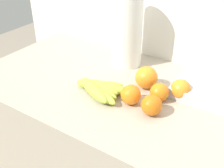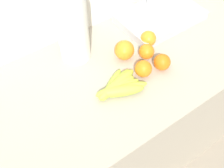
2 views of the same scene
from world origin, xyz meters
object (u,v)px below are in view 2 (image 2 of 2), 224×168
Objects in this scene: banana_bunch at (118,87)px; paper_towel_roll at (72,28)px; orange_back_left at (148,39)px; orange_far_right at (143,69)px; orange_front at (147,52)px; orange_back_right at (162,62)px; sink_basin at (160,16)px; orange_center at (124,50)px.

paper_towel_roll is (-0.03, 0.25, 0.13)m from banana_bunch.
orange_far_right is at bearing -136.05° from orange_back_left.
paper_towel_roll is (-0.23, 0.18, 0.12)m from orange_front.
banana_bunch is 0.21m from orange_back_right.
orange_far_right is 0.36m from sink_basin.
orange_back_left reaches higher than orange_back_right.
orange_center is 1.18× the size of orange_back_left.
paper_towel_roll reaches higher than sink_basin.
orange_back_right is 0.16m from orange_center.
orange_back_left is at bearing -147.66° from sink_basin.
orange_front is at bearing -132.82° from orange_back_left.
orange_back_left is at bearing 26.98° from banana_bunch.
orange_back_left is (0.04, 0.14, 0.00)m from orange_back_right.
orange_back_right reaches higher than banana_bunch.
banana_bunch is at bearing -150.91° from sink_basin.
orange_far_right is 0.32m from paper_towel_roll.
banana_bunch is at bearing -153.02° from orange_back_left.
orange_back_left is 0.21× the size of paper_towel_roll.
sink_basin reaches higher than orange_back_left.
orange_front reaches higher than banana_bunch.
orange_front is 0.32m from paper_towel_roll.
paper_towel_roll is (-0.16, 0.25, 0.11)m from orange_far_right.
orange_back_right is (0.08, -0.02, -0.00)m from orange_far_right.
orange_front is at bearing -36.38° from orange_center.
orange_far_right is 1.01× the size of orange_back_right.
banana_bunch is 0.21m from orange_front.
orange_center is 0.31m from sink_basin.
orange_center reaches higher than banana_bunch.
orange_far_right reaches higher than orange_front.
orange_back_right is at bearing -10.39° from orange_far_right.
orange_center is 0.23m from paper_towel_roll.
orange_back_right reaches higher than orange_front.
orange_back_right is 0.14m from orange_back_left.
orange_center is at bearing 122.90° from orange_back_right.
banana_bunch is 0.13m from orange_far_right.
orange_back_right is at bearing -57.10° from orange_center.
orange_back_left is (0.13, 0.00, -0.01)m from orange_center.
orange_center is at bearing 143.62° from orange_front.
orange_back_right is 0.21× the size of paper_towel_roll.
sink_basin is (0.16, 0.10, -0.01)m from orange_back_left.
paper_towel_roll reaches higher than orange_front.
paper_towel_roll is at bearing 176.92° from sink_basin.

